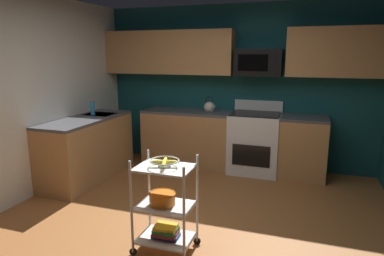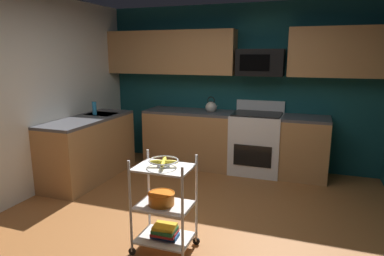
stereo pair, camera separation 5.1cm
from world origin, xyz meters
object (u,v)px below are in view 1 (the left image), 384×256
at_px(rolling_cart, 165,206).
at_px(fruit_bowl, 165,162).
at_px(book_stack, 166,231).
at_px(dish_soap_bottle, 93,108).
at_px(kettle, 209,107).
at_px(microwave, 259,62).
at_px(oven_range, 255,142).
at_px(mixing_bowl_large, 162,198).

distance_m(rolling_cart, fruit_bowl, 0.42).
relative_size(rolling_cart, book_stack, 3.54).
distance_m(book_stack, dish_soap_bottle, 2.64).
height_order(fruit_bowl, dish_soap_bottle, dish_soap_bottle).
bearing_deg(book_stack, rolling_cart, 82.87).
xyz_separation_m(fruit_bowl, kettle, (-0.30, 2.50, 0.12)).
bearing_deg(microwave, fruit_bowl, -99.60).
xyz_separation_m(oven_range, book_stack, (-0.44, -2.51, -0.29)).
relative_size(fruit_bowl, mixing_bowl_large, 1.08).
bearing_deg(rolling_cart, mixing_bowl_large, -180.00).
relative_size(microwave, kettle, 2.65).
bearing_deg(fruit_bowl, rolling_cart, 0.00).
relative_size(oven_range, book_stack, 4.26).
distance_m(rolling_cart, kettle, 2.58).
height_order(rolling_cart, dish_soap_bottle, dish_soap_bottle).
xyz_separation_m(rolling_cart, dish_soap_bottle, (-1.89, 1.64, 0.57)).
height_order(mixing_bowl_large, dish_soap_bottle, dish_soap_bottle).
distance_m(microwave, mixing_bowl_large, 2.90).
bearing_deg(book_stack, microwave, 80.40).
bearing_deg(rolling_cart, kettle, 96.76).
bearing_deg(dish_soap_bottle, mixing_bowl_large, -41.44).
xyz_separation_m(oven_range, mixing_bowl_large, (-0.47, -2.51, 0.04)).
xyz_separation_m(microwave, dish_soap_bottle, (-2.33, -0.97, -0.68)).
height_order(mixing_bowl_large, book_stack, mixing_bowl_large).
relative_size(microwave, dish_soap_bottle, 3.50).
relative_size(rolling_cart, dish_soap_bottle, 4.57).
bearing_deg(book_stack, dish_soap_bottle, 138.99).
bearing_deg(kettle, book_stack, -83.24).
xyz_separation_m(microwave, book_stack, (-0.44, -2.61, -1.51)).
bearing_deg(oven_range, mixing_bowl_large, -100.64).
distance_m(mixing_bowl_large, book_stack, 0.33).
bearing_deg(microwave, dish_soap_bottle, -157.42).
height_order(rolling_cart, book_stack, rolling_cart).
height_order(book_stack, dish_soap_bottle, dish_soap_bottle).
distance_m(fruit_bowl, kettle, 2.52).
height_order(oven_range, fruit_bowl, oven_range).
bearing_deg(oven_range, rolling_cart, -100.00).
distance_m(oven_range, microwave, 1.23).
bearing_deg(mixing_bowl_large, oven_range, 79.36).
bearing_deg(kettle, rolling_cart, -83.24).
bearing_deg(dish_soap_bottle, kettle, 28.39).
bearing_deg(fruit_bowl, mixing_bowl_large, -180.00).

